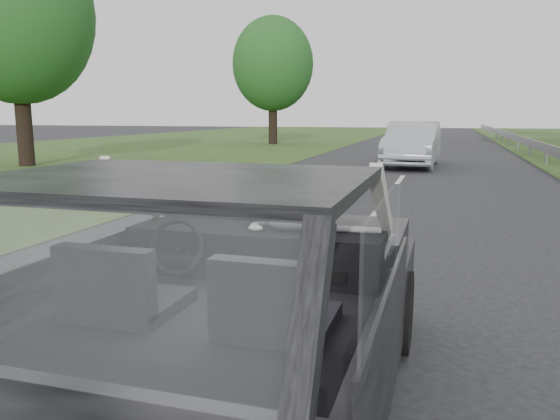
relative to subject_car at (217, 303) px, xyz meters
The scene contains 9 objects.
subject_car is the anchor object (origin of this frame).
dashboard 0.64m from the subject_car, 90.00° to the left, with size 1.58×0.45×0.30m, color black.
driver_seat 0.52m from the subject_car, 144.06° to the right, with size 0.50×0.72×0.42m, color black.
passenger_seat 0.52m from the subject_car, 35.94° to the right, with size 0.50×0.72×0.42m, color black.
steering_wheel 0.55m from the subject_car, 140.48° to the left, with size 0.36×0.36×0.04m, color black.
cat 0.77m from the subject_car, 67.78° to the left, with size 0.62×0.19×0.28m, color gray.
other_car 15.99m from the subject_car, 89.82° to the left, with size 1.77×4.49×1.48m, color #ADB1BC.
tree_5 17.67m from the subject_car, 134.58° to the left, with size 4.90×4.90×7.43m, color #1F5820, non-canonical shape.
tree_6 29.01m from the subject_car, 107.03° to the left, with size 4.56×4.56×6.91m, color #1F5820, non-canonical shape.
Camera 1 is at (1.11, -2.52, 1.70)m, focal length 35.00 mm.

